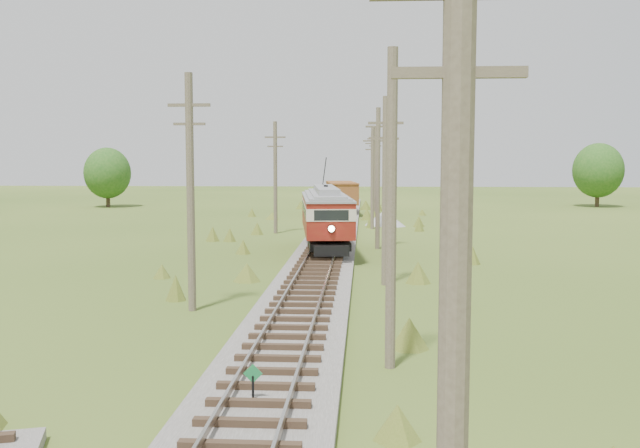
# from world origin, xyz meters

# --- Properties ---
(ground) EXTENTS (260.00, 260.00, 0.00)m
(ground) POSITION_xyz_m (0.00, 0.00, 0.00)
(ground) COLOR #375419
(ground) RESTS_ON ground
(railbed_main) EXTENTS (3.60, 96.00, 0.57)m
(railbed_main) POSITION_xyz_m (0.00, 34.00, 0.19)
(railbed_main) COLOR #605B54
(railbed_main) RESTS_ON ground
(switch_marker) EXTENTS (0.45, 0.06, 1.08)m
(switch_marker) POSITION_xyz_m (-0.20, 1.50, 0.63)
(switch_marker) COLOR black
(switch_marker) RESTS_ON ground
(streetcar) EXTENTS (3.91, 11.74, 5.31)m
(streetcar) POSITION_xyz_m (0.00, 28.84, 2.50)
(streetcar) COLOR black
(streetcar) RESTS_ON ground
(gondola) EXTENTS (3.72, 8.63, 2.78)m
(gondola) POSITION_xyz_m (0.00, 58.82, 2.06)
(gondola) COLOR black
(gondola) RESTS_ON ground
(gravel_pile) EXTENTS (3.49, 3.70, 1.27)m
(gravel_pile) POSITION_xyz_m (4.20, 47.05, 0.59)
(gravel_pile) COLOR gray
(gravel_pile) RESTS_ON ground
(utility_pole_r_0) EXTENTS (1.60, 0.30, 8.50)m
(utility_pole_r_0) POSITION_xyz_m (3.20, -8.00, 4.37)
(utility_pole_r_0) COLOR brown
(utility_pole_r_0) RESTS_ON ground
(utility_pole_r_1) EXTENTS (0.30, 0.30, 8.80)m
(utility_pole_r_1) POSITION_xyz_m (3.10, 5.00, 4.40)
(utility_pole_r_1) COLOR brown
(utility_pole_r_1) RESTS_ON ground
(utility_pole_r_2) EXTENTS (1.60, 0.30, 8.60)m
(utility_pole_r_2) POSITION_xyz_m (3.30, 18.00, 4.42)
(utility_pole_r_2) COLOR brown
(utility_pole_r_2) RESTS_ON ground
(utility_pole_r_3) EXTENTS (1.60, 0.30, 9.00)m
(utility_pole_r_3) POSITION_xyz_m (3.20, 31.00, 4.63)
(utility_pole_r_3) COLOR brown
(utility_pole_r_3) RESTS_ON ground
(utility_pole_r_4) EXTENTS (1.60, 0.30, 8.40)m
(utility_pole_r_4) POSITION_xyz_m (3.00, 44.00, 4.32)
(utility_pole_r_4) COLOR brown
(utility_pole_r_4) RESTS_ON ground
(utility_pole_r_5) EXTENTS (1.60, 0.30, 8.90)m
(utility_pole_r_5) POSITION_xyz_m (3.40, 57.00, 4.58)
(utility_pole_r_5) COLOR brown
(utility_pole_r_5) RESTS_ON ground
(utility_pole_r_6) EXTENTS (1.60, 0.30, 8.70)m
(utility_pole_r_6) POSITION_xyz_m (3.20, 70.00, 4.47)
(utility_pole_r_6) COLOR brown
(utility_pole_r_6) RESTS_ON ground
(utility_pole_l_a) EXTENTS (1.60, 0.30, 9.00)m
(utility_pole_l_a) POSITION_xyz_m (-4.20, 12.00, 4.63)
(utility_pole_l_a) COLOR brown
(utility_pole_l_a) RESTS_ON ground
(utility_pole_l_b) EXTENTS (1.60, 0.30, 8.60)m
(utility_pole_l_b) POSITION_xyz_m (-4.50, 40.00, 4.42)
(utility_pole_l_b) COLOR brown
(utility_pole_l_b) RESTS_ON ground
(tree_mid_a) EXTENTS (5.46, 5.46, 7.03)m
(tree_mid_a) POSITION_xyz_m (-28.00, 68.00, 4.02)
(tree_mid_a) COLOR #38281C
(tree_mid_a) RESTS_ON ground
(tree_mid_b) EXTENTS (5.88, 5.88, 7.57)m
(tree_mid_b) POSITION_xyz_m (30.00, 72.00, 4.33)
(tree_mid_b) COLOR #38281C
(tree_mid_b) RESTS_ON ground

